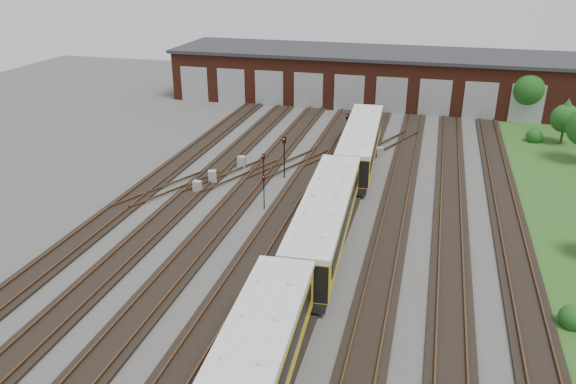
# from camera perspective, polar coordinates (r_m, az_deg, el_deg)

# --- Properties ---
(ground) EXTENTS (120.00, 120.00, 0.00)m
(ground) POSITION_cam_1_polar(r_m,az_deg,el_deg) (37.57, 0.78, -5.11)
(ground) COLOR #42403D
(ground) RESTS_ON ground
(track_network) EXTENTS (30.40, 70.00, 0.33)m
(track_network) POSITION_cam_1_polar(r_m,az_deg,el_deg) (38.05, 0.75, -4.53)
(track_network) COLOR black
(track_network) RESTS_ON ground
(maintenance_shed) EXTENTS (51.00, 12.50, 6.35)m
(maintenance_shed) POSITION_cam_1_polar(r_m,az_deg,el_deg) (73.96, 8.56, 11.57)
(maintenance_shed) COLOR #532014
(maintenance_shed) RESTS_ON ground
(grass_verge) EXTENTS (8.00, 55.00, 0.05)m
(grass_verge) POSITION_cam_1_polar(r_m,az_deg,el_deg) (47.00, 27.16, -1.75)
(grass_verge) COLOR #254918
(grass_verge) RESTS_ON ground
(metro_train) EXTENTS (3.60, 47.93, 3.27)m
(metro_train) POSITION_cam_1_polar(r_m,az_deg,el_deg) (36.15, 3.82, -2.79)
(metro_train) COLOR black
(metro_train) RESTS_ON ground
(signal_mast_0) EXTENTS (0.23, 0.21, 2.57)m
(signal_mast_0) POSITION_cam_1_polar(r_m,az_deg,el_deg) (46.41, -2.51, 2.82)
(signal_mast_0) COLOR black
(signal_mast_0) RESTS_ON ground
(signal_mast_1) EXTENTS (0.24, 0.22, 2.72)m
(signal_mast_1) POSITION_cam_1_polar(r_m,az_deg,el_deg) (41.63, -2.47, 0.47)
(signal_mast_1) COLOR black
(signal_mast_1) RESTS_ON ground
(signal_mast_2) EXTENTS (0.30, 0.28, 3.67)m
(signal_mast_2) POSITION_cam_1_polar(r_m,az_deg,el_deg) (47.28, -0.39, 4.10)
(signal_mast_2) COLOR black
(signal_mast_2) RESTS_ON ground
(signal_mast_3) EXTENTS (0.30, 0.29, 3.23)m
(signal_mast_3) POSITION_cam_1_polar(r_m,az_deg,el_deg) (55.96, 5.99, 6.74)
(signal_mast_3) COLOR black
(signal_mast_3) RESTS_ON ground
(relay_cabinet_0) EXTENTS (0.63, 0.53, 1.03)m
(relay_cabinet_0) POSITION_cam_1_polar(r_m,az_deg,el_deg) (45.40, -9.20, 0.49)
(relay_cabinet_0) COLOR #999C9E
(relay_cabinet_0) RESTS_ON ground
(relay_cabinet_1) EXTENTS (0.84, 0.79, 1.13)m
(relay_cabinet_1) POSITION_cam_1_polar(r_m,az_deg,el_deg) (47.11, -7.69, 1.51)
(relay_cabinet_1) COLOR #999C9E
(relay_cabinet_1) RESTS_ON ground
(relay_cabinet_2) EXTENTS (0.68, 0.57, 1.13)m
(relay_cabinet_2) POSITION_cam_1_polar(r_m,az_deg,el_deg) (50.14, -4.72, 3.01)
(relay_cabinet_2) COLOR #999C9E
(relay_cabinet_2) RESTS_ON ground
(relay_cabinet_3) EXTENTS (0.65, 0.55, 1.05)m
(relay_cabinet_3) POSITION_cam_1_polar(r_m,az_deg,el_deg) (59.56, 7.55, 6.13)
(relay_cabinet_3) COLOR #999C9E
(relay_cabinet_3) RESTS_ON ground
(relay_cabinet_4) EXTENTS (0.63, 0.54, 0.97)m
(relay_cabinet_4) POSITION_cam_1_polar(r_m,az_deg,el_deg) (53.47, 9.34, 3.98)
(relay_cabinet_4) COLOR #999C9E
(relay_cabinet_4) RESTS_ON ground
(tree_0) EXTENTS (3.98, 3.98, 6.60)m
(tree_0) POSITION_cam_1_polar(r_m,az_deg,el_deg) (69.16, 23.23, 10.05)
(tree_0) COLOR #342617
(tree_0) RESTS_ON ground
(tree_1) EXTENTS (2.81, 2.81, 4.66)m
(tree_1) POSITION_cam_1_polar(r_m,az_deg,el_deg) (62.20, 26.40, 7.00)
(tree_1) COLOR #342617
(tree_1) RESTS_ON ground
(bush_0) EXTENTS (1.40, 1.40, 1.40)m
(bush_0) POSITION_cam_1_polar(r_m,az_deg,el_deg) (32.87, 26.98, -11.04)
(bush_0) COLOR #164614
(bush_0) RESTS_ON ground
(bush_1) EXTENTS (1.63, 1.63, 1.63)m
(bush_1) POSITION_cam_1_polar(r_m,az_deg,el_deg) (62.38, 23.77, 5.41)
(bush_1) COLOR #164614
(bush_1) RESTS_ON ground
(bush_2) EXTENTS (1.21, 1.21, 1.21)m
(bush_2) POSITION_cam_1_polar(r_m,az_deg,el_deg) (64.21, 23.78, 5.68)
(bush_2) COLOR #164614
(bush_2) RESTS_ON ground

